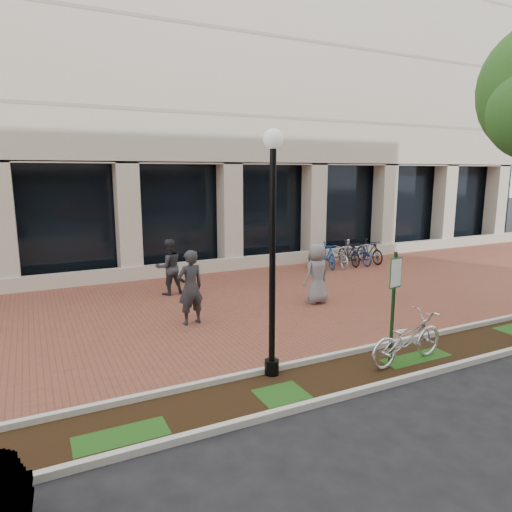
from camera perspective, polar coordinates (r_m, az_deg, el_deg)
name	(u,v)px	position (r m, az deg, el deg)	size (l,w,h in m)	color
ground	(234,305)	(13.52, -2.80, -6.17)	(120.00, 120.00, 0.00)	black
brick_plaza	(234,305)	(13.52, -2.80, -6.15)	(40.00, 9.00, 0.01)	brown
planting_strip	(343,375)	(9.26, 10.81, -14.43)	(40.00, 1.50, 0.01)	black
curb_plaza_side	(321,359)	(9.79, 8.11, -12.57)	(40.00, 0.12, 0.12)	beige
curb_street_side	(369,389)	(8.71, 13.92, -15.82)	(40.00, 0.12, 0.12)	beige
near_office_building	(140,34)	(23.76, -14.34, 25.27)	(40.00, 12.12, 16.00)	beige
parking_sign	(394,293)	(9.58, 16.89, -4.44)	(0.34, 0.07, 2.32)	#153A18
lamppost	(273,242)	(8.38, 2.08, 1.77)	(0.36, 0.36, 4.63)	black
locked_bicycle	(407,338)	(9.97, 18.36, -9.72)	(0.69, 1.99, 1.05)	silver
pedestrian_left	(190,287)	(11.77, -8.20, -3.91)	(0.71, 0.46, 1.94)	#29292E
pedestrian_mid	(169,267)	(14.74, -10.84, -1.36)	(0.87, 0.68, 1.79)	#2A2A30
pedestrian_right	(317,274)	(13.64, 7.62, -2.22)	(0.88, 0.57, 1.79)	slate
bollard	(348,250)	(20.18, 11.41, 0.70)	(0.12, 0.12, 1.01)	silver
bike_rack_cluster	(343,254)	(19.30, 10.82, 0.20)	(3.54, 1.87, 1.03)	black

